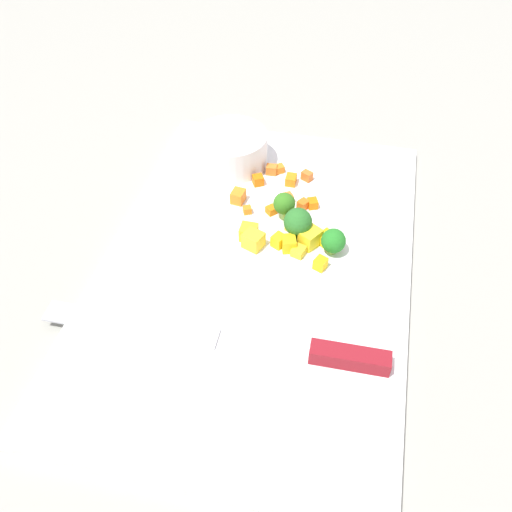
% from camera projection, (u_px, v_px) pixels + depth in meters
% --- Properties ---
extents(ground_plane, '(4.00, 4.00, 0.00)m').
position_uv_depth(ground_plane, '(256.00, 269.00, 0.65)').
color(ground_plane, '#999A8F').
extents(cutting_board, '(0.53, 0.35, 0.01)m').
position_uv_depth(cutting_board, '(256.00, 266.00, 0.65)').
color(cutting_board, white).
rests_on(cutting_board, ground_plane).
extents(prep_bowl, '(0.10, 0.10, 0.05)m').
position_uv_depth(prep_bowl, '(231.00, 149.00, 0.76)').
color(prep_bowl, white).
rests_on(prep_bowl, cutting_board).
extents(chef_knife, '(0.03, 0.36, 0.02)m').
position_uv_depth(chef_knife, '(272.00, 346.00, 0.55)').
color(chef_knife, silver).
rests_on(chef_knife, cutting_board).
extents(carrot_dice_0, '(0.02, 0.02, 0.01)m').
position_uv_depth(carrot_dice_0, '(313.00, 203.00, 0.71)').
color(carrot_dice_0, orange).
rests_on(carrot_dice_0, cutting_board).
extents(carrot_dice_1, '(0.02, 0.02, 0.01)m').
position_uv_depth(carrot_dice_1, '(258.00, 180.00, 0.74)').
color(carrot_dice_1, orange).
rests_on(carrot_dice_1, cutting_board).
extents(carrot_dice_2, '(0.02, 0.02, 0.01)m').
position_uv_depth(carrot_dice_2, '(272.00, 210.00, 0.70)').
color(carrot_dice_2, orange).
rests_on(carrot_dice_2, cutting_board).
extents(carrot_dice_3, '(0.02, 0.02, 0.01)m').
position_uv_depth(carrot_dice_3, '(279.00, 169.00, 0.76)').
color(carrot_dice_3, orange).
rests_on(carrot_dice_3, cutting_board).
extents(carrot_dice_4, '(0.02, 0.02, 0.01)m').
position_uv_depth(carrot_dice_4, '(303.00, 204.00, 0.71)').
color(carrot_dice_4, orange).
rests_on(carrot_dice_4, cutting_board).
extents(carrot_dice_5, '(0.02, 0.02, 0.01)m').
position_uv_depth(carrot_dice_5, '(307.00, 176.00, 0.74)').
color(carrot_dice_5, orange).
rests_on(carrot_dice_5, cutting_board).
extents(carrot_dice_6, '(0.02, 0.01, 0.01)m').
position_uv_depth(carrot_dice_6, '(291.00, 180.00, 0.74)').
color(carrot_dice_6, orange).
rests_on(carrot_dice_6, cutting_board).
extents(carrot_dice_7, '(0.02, 0.02, 0.01)m').
position_uv_depth(carrot_dice_7, '(288.00, 198.00, 0.72)').
color(carrot_dice_7, orange).
rests_on(carrot_dice_7, cutting_board).
extents(carrot_dice_8, '(0.02, 0.02, 0.02)m').
position_uv_depth(carrot_dice_8, '(238.00, 196.00, 0.71)').
color(carrot_dice_8, orange).
rests_on(carrot_dice_8, cutting_board).
extents(carrot_dice_9, '(0.01, 0.02, 0.01)m').
position_uv_depth(carrot_dice_9, '(271.00, 170.00, 0.75)').
color(carrot_dice_9, orange).
rests_on(carrot_dice_9, cutting_board).
extents(carrot_dice_10, '(0.01, 0.01, 0.01)m').
position_uv_depth(carrot_dice_10, '(247.00, 210.00, 0.70)').
color(carrot_dice_10, orange).
rests_on(carrot_dice_10, cutting_board).
extents(pepper_dice_0, '(0.03, 0.03, 0.01)m').
position_uv_depth(pepper_dice_0, '(328.00, 239.00, 0.66)').
color(pepper_dice_0, yellow).
rests_on(pepper_dice_0, cutting_board).
extents(pepper_dice_1, '(0.02, 0.02, 0.02)m').
position_uv_depth(pepper_dice_1, '(289.00, 244.00, 0.65)').
color(pepper_dice_1, yellow).
rests_on(pepper_dice_1, cutting_board).
extents(pepper_dice_2, '(0.02, 0.02, 0.02)m').
position_uv_depth(pepper_dice_2, '(295.00, 224.00, 0.68)').
color(pepper_dice_2, yellow).
rests_on(pepper_dice_2, cutting_board).
extents(pepper_dice_3, '(0.03, 0.03, 0.02)m').
position_uv_depth(pepper_dice_3, '(253.00, 240.00, 0.65)').
color(pepper_dice_3, yellow).
rests_on(pepper_dice_3, cutting_board).
extents(pepper_dice_4, '(0.02, 0.02, 0.02)m').
position_uv_depth(pepper_dice_4, '(278.00, 241.00, 0.66)').
color(pepper_dice_4, yellow).
rests_on(pepper_dice_4, cutting_board).
extents(pepper_dice_5, '(0.02, 0.02, 0.02)m').
position_uv_depth(pepper_dice_5, '(249.00, 232.00, 0.66)').
color(pepper_dice_5, yellow).
rests_on(pepper_dice_5, cutting_board).
extents(pepper_dice_6, '(0.03, 0.03, 0.02)m').
position_uv_depth(pepper_dice_6, '(310.00, 238.00, 0.66)').
color(pepper_dice_6, yellow).
rests_on(pepper_dice_6, cutting_board).
extents(pepper_dice_7, '(0.02, 0.02, 0.01)m').
position_uv_depth(pepper_dice_7, '(320.00, 264.00, 0.63)').
color(pepper_dice_7, yellow).
rests_on(pepper_dice_7, cutting_board).
extents(pepper_dice_8, '(0.02, 0.02, 0.01)m').
position_uv_depth(pepper_dice_8, '(298.00, 251.00, 0.65)').
color(pepper_dice_8, yellow).
rests_on(pepper_dice_8, cutting_board).
extents(broccoli_floret_0, '(0.03, 0.03, 0.04)m').
position_uv_depth(broccoli_floret_0, '(284.00, 204.00, 0.68)').
color(broccoli_floret_0, '#8EBA5E').
rests_on(broccoli_floret_0, cutting_board).
extents(broccoli_floret_1, '(0.03, 0.03, 0.03)m').
position_uv_depth(broccoli_floret_1, '(333.00, 241.00, 0.64)').
color(broccoli_floret_1, '#92BD57').
rests_on(broccoli_floret_1, cutting_board).
extents(broccoli_floret_2, '(0.03, 0.03, 0.04)m').
position_uv_depth(broccoli_floret_2, '(298.00, 222.00, 0.66)').
color(broccoli_floret_2, '#81BA55').
rests_on(broccoli_floret_2, cutting_board).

